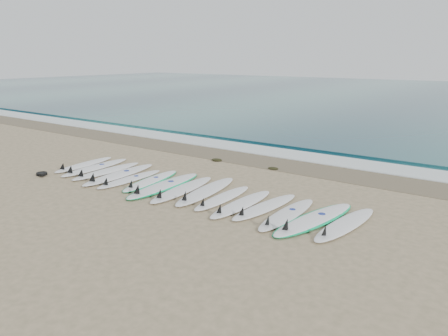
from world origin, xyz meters
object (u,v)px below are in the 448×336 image
Objects in this scene: leash_coil at (42,174)px; surfboard_7 at (181,189)px; surfboard_0 at (83,165)px; surfboard_14 at (344,224)px.

surfboard_7 is at bearing 15.64° from leash_coil.
surfboard_0 is at bearing 87.81° from leash_coil.
surfboard_0 is 1.43m from leash_coil.
surfboard_7 reaches higher than surfboard_0.
surfboard_14 is at bearing -4.51° from surfboard_7.
surfboard_7 is 1.08× the size of surfboard_14.
surfboard_0 is at bearing -174.91° from surfboard_14.
surfboard_7 is at bearing -9.90° from surfboard_0.
surfboard_7 is (4.41, -0.18, 0.01)m from surfboard_0.
surfboard_0 is 0.98× the size of surfboard_14.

